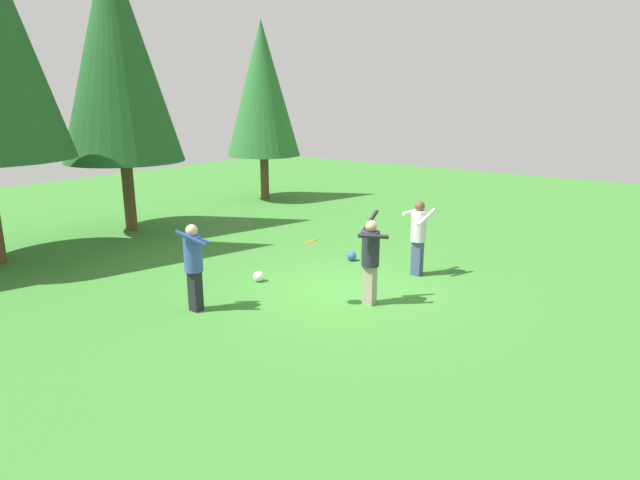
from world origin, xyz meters
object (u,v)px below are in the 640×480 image
(tree_far_right, at_px, (262,90))
(ball_white, at_px, (258,276))
(ball_blue, at_px, (352,256))
(person_bystander, at_px, (419,232))
(person_thrower, at_px, (370,255))
(person_catcher, at_px, (193,260))
(frisbee, at_px, (310,242))
(tree_center, at_px, (116,53))

(tree_far_right, bearing_deg, ball_white, -137.56)
(tree_far_right, bearing_deg, ball_blue, -123.02)
(person_bystander, height_order, ball_white, person_bystander)
(tree_far_right, bearing_deg, person_thrower, -126.85)
(person_thrower, distance_m, tree_far_right, 12.14)
(person_catcher, distance_m, frisbee, 2.18)
(person_thrower, height_order, frisbee, person_thrower)
(person_catcher, height_order, ball_white, person_catcher)
(frisbee, bearing_deg, ball_white, 76.21)
(ball_blue, height_order, ball_white, ball_blue)
(ball_blue, bearing_deg, tree_far_right, 56.98)
(person_bystander, bearing_deg, ball_blue, -77.09)
(person_catcher, relative_size, tree_center, 0.20)
(tree_far_right, bearing_deg, frisbee, -132.43)
(person_catcher, bearing_deg, ball_white, 54.06)
(frisbee, distance_m, ball_white, 2.20)
(ball_white, xyz_separation_m, tree_far_right, (7.38, 6.75, 4.08))
(person_catcher, height_order, tree_far_right, tree_far_right)
(ball_white, bearing_deg, frisbee, -103.79)
(person_bystander, bearing_deg, tree_far_right, -104.28)
(person_bystander, height_order, frisbee, person_bystander)
(person_thrower, bearing_deg, person_bystander, -131.80)
(person_catcher, bearing_deg, person_bystander, 19.82)
(person_thrower, bearing_deg, person_catcher, -1.24)
(person_catcher, distance_m, person_bystander, 4.97)
(person_bystander, distance_m, tree_far_right, 10.94)
(person_thrower, relative_size, person_bystander, 1.08)
(frisbee, xyz_separation_m, tree_far_right, (7.82, 8.56, 2.91))
(person_bystander, height_order, ball_blue, person_bystander)
(person_catcher, xyz_separation_m, frisbee, (1.46, -1.58, 0.30))
(person_bystander, height_order, tree_center, tree_center)
(person_thrower, distance_m, tree_center, 9.88)
(ball_white, bearing_deg, person_catcher, -173.21)
(person_bystander, relative_size, tree_far_right, 0.25)
(person_thrower, height_order, ball_white, person_thrower)
(ball_blue, bearing_deg, tree_center, 101.49)
(frisbee, xyz_separation_m, ball_white, (0.44, 1.81, -1.17))
(person_bystander, distance_m, frisbee, 3.04)
(person_catcher, bearing_deg, tree_center, 112.79)
(tree_center, bearing_deg, ball_white, -99.69)
(person_thrower, bearing_deg, ball_white, -36.87)
(person_bystander, distance_m, ball_white, 3.66)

